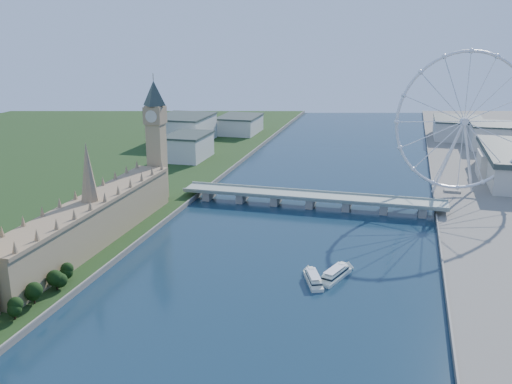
% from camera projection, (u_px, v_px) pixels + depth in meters
% --- Properties ---
extents(parliament_range, '(24.00, 200.00, 70.00)m').
position_uv_depth(parliament_range, '(92.00, 222.00, 384.18)').
color(parliament_range, tan).
rests_on(parliament_range, ground).
extents(big_ben, '(20.02, 20.02, 110.00)m').
position_uv_depth(big_ben, '(155.00, 125.00, 471.11)').
color(big_ben, tan).
rests_on(big_ben, ground).
extents(westminster_bridge, '(220.00, 22.00, 9.50)m').
position_uv_depth(westminster_bridge, '(311.00, 199.00, 476.95)').
color(westminster_bridge, gray).
rests_on(westminster_bridge, ground).
extents(london_eye, '(113.60, 39.12, 124.30)m').
position_uv_depth(london_eye, '(464.00, 122.00, 481.83)').
color(london_eye, silver).
rests_on(london_eye, ground).
extents(county_hall, '(54.00, 144.00, 35.00)m').
position_uv_depth(county_hall, '(510.00, 181.00, 556.78)').
color(county_hall, beige).
rests_on(county_hall, ground).
extents(city_skyline, '(505.00, 280.00, 32.00)m').
position_uv_depth(city_skyline, '(377.00, 134.00, 706.06)').
color(city_skyline, beige).
rests_on(city_skyline, ground).
extents(tour_boat_near, '(18.68, 33.17, 7.15)m').
position_uv_depth(tour_boat_near, '(335.00, 279.00, 340.59)').
color(tour_boat_near, white).
rests_on(tour_boat_near, ground).
extents(tour_boat_far, '(17.39, 29.98, 6.45)m').
position_uv_depth(tour_boat_far, '(313.00, 283.00, 335.02)').
color(tour_boat_far, silver).
rests_on(tour_boat_far, ground).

